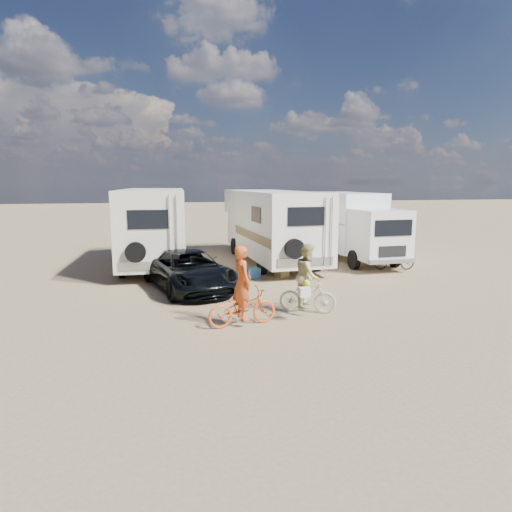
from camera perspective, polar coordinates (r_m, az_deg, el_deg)
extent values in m
plane|color=#977E5A|center=(13.67, 7.69, -5.94)|extent=(140.00, 140.00, 0.00)
imported|color=black|center=(15.24, -8.68, -1.81)|extent=(3.32, 5.16, 1.32)
imported|color=#D75719|center=(11.32, -1.78, -6.63)|extent=(1.89, 0.94, 0.95)
imported|color=#BABFA4|center=(12.48, 6.65, -5.15)|extent=(1.63, 1.07, 0.95)
imported|color=#C74D1D|center=(11.20, -1.79, -4.32)|extent=(0.57, 0.76, 1.89)
imported|color=tan|center=(12.39, 6.68, -3.30)|extent=(0.97, 1.07, 1.78)
imported|color=#242624|center=(19.34, 17.36, -0.41)|extent=(1.76, 0.91, 0.88)
cube|color=#2C5C86|center=(16.75, -0.46, -2.27)|extent=(0.60, 0.50, 0.41)
cube|color=olive|center=(17.15, 3.35, -2.13)|extent=(0.56, 0.56, 0.34)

